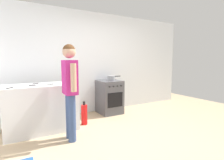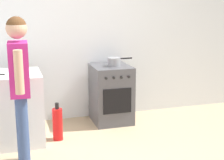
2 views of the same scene
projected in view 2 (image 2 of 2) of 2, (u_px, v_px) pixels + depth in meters
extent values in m
cube|color=silver|center=(82.00, 33.00, 5.14)|extent=(6.00, 0.10, 2.60)
cube|color=#4C4C51|center=(111.00, 94.00, 5.09)|extent=(0.55, 0.60, 0.85)
cube|color=black|center=(117.00, 101.00, 4.82)|extent=(0.41, 0.01, 0.36)
cylinder|color=black|center=(105.00, 68.00, 4.85)|extent=(0.18, 0.18, 0.01)
cylinder|color=black|center=(122.00, 67.00, 4.92)|extent=(0.18, 0.18, 0.01)
cylinder|color=black|center=(101.00, 65.00, 5.08)|extent=(0.18, 0.18, 0.01)
cylinder|color=black|center=(117.00, 64.00, 5.15)|extent=(0.18, 0.18, 0.01)
cylinder|color=black|center=(106.00, 78.00, 4.68)|extent=(0.04, 0.02, 0.04)
cylinder|color=black|center=(114.00, 78.00, 4.71)|extent=(0.04, 0.02, 0.04)
cylinder|color=black|center=(121.00, 77.00, 4.75)|extent=(0.04, 0.02, 0.04)
cylinder|color=black|center=(129.00, 77.00, 4.78)|extent=(0.04, 0.02, 0.04)
cylinder|color=gray|center=(114.00, 62.00, 4.96)|extent=(0.18, 0.18, 0.12)
cylinder|color=black|center=(126.00, 58.00, 5.00)|extent=(0.18, 0.02, 0.02)
cube|color=black|center=(0.00, 74.00, 4.15)|extent=(0.11, 0.05, 0.01)
cylinder|color=#384C7A|center=(23.00, 133.00, 3.67)|extent=(0.13, 0.13, 0.80)
cylinder|color=#384C7A|center=(23.00, 127.00, 3.82)|extent=(0.13, 0.13, 0.80)
cube|color=#B7267A|center=(19.00, 69.00, 3.59)|extent=(0.21, 0.35, 0.57)
cylinder|color=tan|center=(19.00, 72.00, 3.36)|extent=(0.09, 0.09, 0.44)
cylinder|color=tan|center=(19.00, 64.00, 3.81)|extent=(0.09, 0.09, 0.44)
sphere|color=tan|center=(16.00, 28.00, 3.49)|extent=(0.22, 0.22, 0.22)
sphere|color=brown|center=(16.00, 26.00, 3.49)|extent=(0.21, 0.21, 0.21)
cylinder|color=red|center=(58.00, 124.00, 4.45)|extent=(0.13, 0.13, 0.42)
cylinder|color=black|center=(57.00, 106.00, 4.39)|extent=(0.05, 0.05, 0.08)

